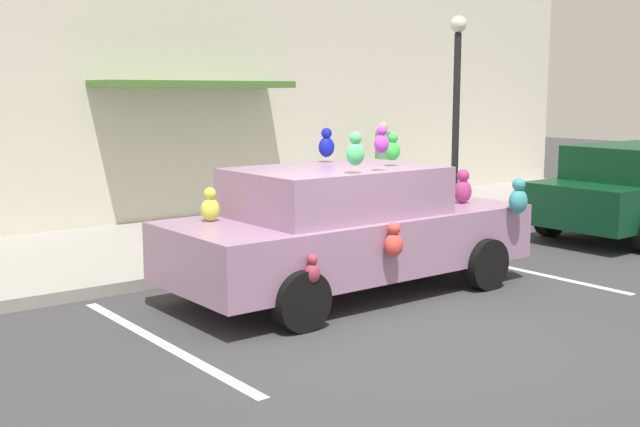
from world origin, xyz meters
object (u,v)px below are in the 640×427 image
at_px(pedestrian_near_shopfront, 383,165).
at_px(teddy_bear_on_sidewalk, 225,228).
at_px(plush_covered_car, 347,228).
at_px(street_lamp_post, 457,97).

bearing_deg(pedestrian_near_shopfront, teddy_bear_on_sidewalk, -154.17).
distance_m(plush_covered_car, street_lamp_post, 4.89).
bearing_deg(pedestrian_near_shopfront, street_lamp_post, -107.95).
bearing_deg(street_lamp_post, teddy_bear_on_sidewalk, 176.76).
height_order(plush_covered_car, street_lamp_post, street_lamp_post).
bearing_deg(street_lamp_post, plush_covered_car, -153.12).
xyz_separation_m(plush_covered_car, teddy_bear_on_sidewalk, (-0.32, 2.35, -0.29)).
bearing_deg(street_lamp_post, pedestrian_near_shopfront, 72.05).
distance_m(plush_covered_car, teddy_bear_on_sidewalk, 2.39).
distance_m(teddy_bear_on_sidewalk, pedestrian_near_shopfront, 5.99).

